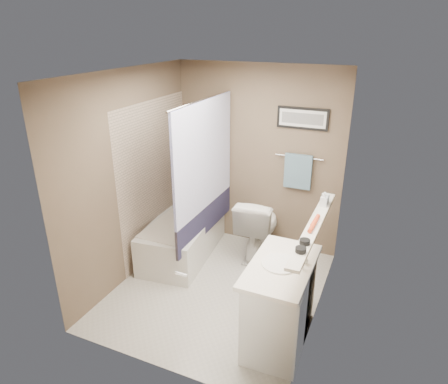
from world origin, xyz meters
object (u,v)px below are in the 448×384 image
at_px(toilet, 258,226).
at_px(soap_bottle, 324,199).
at_px(candle_bowl_near, 301,250).
at_px(glass_jar, 325,199).
at_px(hair_brush_front, 313,226).
at_px(hair_brush_back, 315,220).
at_px(candle_bowl_far, 305,242).
at_px(bathtub, 185,235).
at_px(vanity, 280,305).

bearing_deg(toilet, soap_bottle, 141.95).
xyz_separation_m(candle_bowl_near, glass_jar, (0.00, 1.05, 0.03)).
bearing_deg(toilet, hair_brush_front, 124.17).
relative_size(hair_brush_back, soap_bottle, 1.49).
height_order(candle_bowl_near, glass_jar, glass_jar).
bearing_deg(glass_jar, hair_brush_front, -90.00).
height_order(candle_bowl_near, soap_bottle, soap_bottle).
bearing_deg(glass_jar, toilet, 149.13).
xyz_separation_m(candle_bowl_far, glass_jar, (0.00, 0.91, 0.03)).
xyz_separation_m(bathtub, soap_bottle, (1.79, -0.27, 0.94)).
height_order(bathtub, soap_bottle, soap_bottle).
relative_size(hair_brush_back, glass_jar, 2.20).
height_order(bathtub, hair_brush_front, hair_brush_front).
distance_m(toilet, candle_bowl_near, 1.94).
distance_m(candle_bowl_far, soap_bottle, 0.83).
relative_size(hair_brush_front, hair_brush_back, 1.00).
relative_size(candle_bowl_near, glass_jar, 0.90).
xyz_separation_m(hair_brush_back, soap_bottle, (0.00, 0.41, 0.05)).
bearing_deg(bathtub, candle_bowl_near, -41.13).
height_order(hair_brush_back, soap_bottle, soap_bottle).
bearing_deg(hair_brush_back, candle_bowl_far, -90.00).
distance_m(vanity, soap_bottle, 1.13).
bearing_deg(hair_brush_back, glass_jar, 90.00).
relative_size(vanity, soap_bottle, 6.09).
bearing_deg(candle_bowl_far, bathtub, 148.38).
height_order(glass_jar, soap_bottle, soap_bottle).
bearing_deg(bathtub, candle_bowl_far, -37.95).
distance_m(toilet, vanity, 1.56).
relative_size(candle_bowl_far, glass_jar, 0.90).
distance_m(vanity, hair_brush_front, 0.80).
height_order(hair_brush_front, soap_bottle, soap_bottle).
relative_size(candle_bowl_near, candle_bowl_far, 1.00).
height_order(vanity, soap_bottle, soap_bottle).
bearing_deg(candle_bowl_far, hair_brush_back, 90.00).
relative_size(vanity, candle_bowl_far, 10.00).
distance_m(candle_bowl_near, hair_brush_front, 0.44).
relative_size(bathtub, toilet, 1.81).
height_order(hair_brush_front, hair_brush_back, same).
bearing_deg(glass_jar, candle_bowl_near, -90.00).
bearing_deg(soap_bottle, glass_jar, 90.00).
distance_m(candle_bowl_near, hair_brush_back, 0.57).
bearing_deg(candle_bowl_near, hair_brush_front, 90.00).
bearing_deg(glass_jar, hair_brush_back, -90.00).
distance_m(candle_bowl_far, hair_brush_front, 0.30).
height_order(bathtub, candle_bowl_near, candle_bowl_near).
xyz_separation_m(glass_jar, soap_bottle, (0.00, -0.08, 0.02)).
height_order(bathtub, glass_jar, glass_jar).
distance_m(bathtub, hair_brush_back, 2.10).
relative_size(bathtub, hair_brush_back, 6.82).
bearing_deg(candle_bowl_near, toilet, 119.17).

